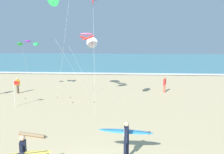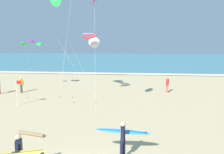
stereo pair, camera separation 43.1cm
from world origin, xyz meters
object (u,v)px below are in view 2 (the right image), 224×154
at_px(surfer_trailing, 123,135).
at_px(driftwood_log, 31,134).
at_px(kite_arc_rose_low, 89,37).
at_px(bystander_yellow_top, 21,85).
at_px(surfer_lead, 18,153).
at_px(lifeguard_flag, 17,90).
at_px(kite_arc_violet_mid, 32,43).
at_px(bystander_red_top, 167,85).
at_px(kite_delta_ivory_high, 94,43).

height_order(surfer_trailing, driftwood_log, surfer_trailing).
xyz_separation_m(kite_arc_rose_low, bystander_yellow_top, (-7.11, 0.49, -4.72)).
xyz_separation_m(surfer_trailing, driftwood_log, (-5.11, 1.79, -0.95)).
xyz_separation_m(surfer_lead, lifeguard_flag, (-5.07, 9.16, 0.23)).
distance_m(surfer_lead, kite_arc_rose_low, 13.80).
height_order(surfer_lead, kite_arc_violet_mid, kite_arc_violet_mid).
distance_m(surfer_lead, driftwood_log, 4.13).
xyz_separation_m(kite_arc_violet_mid, bystander_red_top, (14.07, -0.33, -4.11)).
height_order(kite_arc_rose_low, bystander_red_top, kite_arc_rose_low).
height_order(kite_arc_violet_mid, bystander_red_top, kite_arc_violet_mid).
bearing_deg(bystander_red_top, lifeguard_flag, -155.08).
bearing_deg(kite_arc_rose_low, driftwood_log, -98.34).
height_order(kite_arc_violet_mid, bystander_yellow_top, kite_arc_violet_mid).
bearing_deg(surfer_lead, bystander_red_top, 63.57).
xyz_separation_m(bystander_red_top, lifeguard_flag, (-12.51, -5.81, 0.45)).
height_order(surfer_trailing, kite_arc_violet_mid, kite_arc_violet_mid).
xyz_separation_m(surfer_trailing, bystander_yellow_top, (-10.86, 11.56, -0.23)).
distance_m(bystander_yellow_top, driftwood_log, 11.36).
xyz_separation_m(kite_delta_ivory_high, driftwood_log, (-1.88, -9.09, -4.90)).
relative_size(surfer_lead, kite_arc_rose_low, 0.36).
distance_m(surfer_lead, bystander_yellow_top, 15.31).
bearing_deg(bystander_yellow_top, driftwood_log, -59.54).
height_order(bystander_yellow_top, lifeguard_flag, lifeguard_flag).
bearing_deg(surfer_trailing, kite_delta_ivory_high, 106.54).
bearing_deg(bystander_red_top, kite_arc_violet_mid, 178.67).
height_order(kite_arc_rose_low, lifeguard_flag, kite_arc_rose_low).
height_order(kite_arc_violet_mid, driftwood_log, kite_arc_violet_mid).
bearing_deg(lifeguard_flag, kite_delta_ivory_high, 33.69).
relative_size(kite_arc_violet_mid, lifeguard_flag, 2.49).
relative_size(kite_delta_ivory_high, kite_arc_rose_low, 0.94).
relative_size(bystander_red_top, bystander_yellow_top, 1.00).
distance_m(surfer_trailing, kite_arc_rose_low, 12.51).
height_order(kite_arc_rose_low, bystander_yellow_top, kite_arc_rose_low).
height_order(kite_delta_ivory_high, driftwood_log, kite_delta_ivory_high).
bearing_deg(bystander_yellow_top, lifeguard_flag, -64.75).
xyz_separation_m(kite_arc_violet_mid, kite_arc_rose_low, (6.60, -2.25, 0.61)).
height_order(surfer_lead, surfer_trailing, same).
bearing_deg(driftwood_log, bystander_red_top, 51.74).
bearing_deg(bystander_yellow_top, bystander_red_top, 5.59).
bearing_deg(surfer_lead, kite_arc_rose_low, 90.14).
distance_m(bystander_red_top, lifeguard_flag, 13.80).
xyz_separation_m(kite_arc_violet_mid, bystander_yellow_top, (-0.51, -1.75, -4.11)).
distance_m(bystander_red_top, bystander_yellow_top, 14.65).
bearing_deg(kite_arc_violet_mid, kite_arc_rose_low, -18.82).
distance_m(surfer_lead, kite_delta_ivory_high, 13.46).
relative_size(kite_delta_ivory_high, bystander_yellow_top, 3.48).
relative_size(kite_arc_rose_low, driftwood_log, 3.65).
xyz_separation_m(surfer_trailing, bystander_red_top, (3.72, 12.99, -0.23)).
distance_m(kite_arc_rose_low, bystander_yellow_top, 8.54).
xyz_separation_m(bystander_yellow_top, driftwood_log, (5.75, -9.77, -0.72)).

